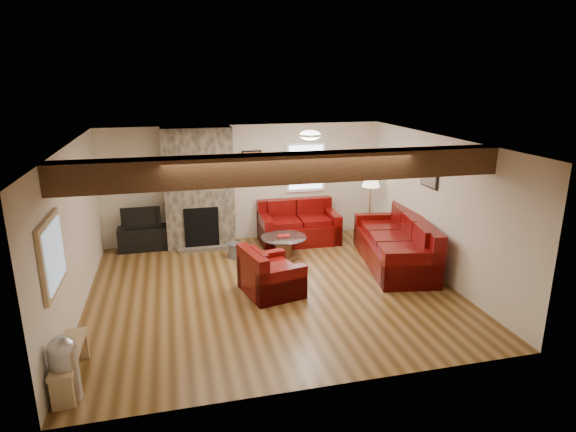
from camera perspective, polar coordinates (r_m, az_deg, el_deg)
name	(u,v)px	position (r m, az deg, el deg)	size (l,w,h in m)	color
room	(272,219)	(7.81, -1.97, -0.31)	(8.00, 8.00, 8.00)	#583817
oak_beam	(290,168)	(6.37, 0.28, 5.72)	(6.00, 0.36, 0.38)	#341D0F
chimney_breast	(199,190)	(10.09, -10.50, 3.07)	(1.40, 0.67, 2.50)	#3D382F
back_window	(306,167)	(10.62, 2.14, 5.81)	(0.90, 0.08, 1.10)	white
hatch_window	(52,255)	(6.33, -26.15, -4.14)	(0.08, 1.00, 0.90)	#A68457
ceiling_dome	(310,137)	(8.64, 2.63, 9.36)	(0.40, 0.40, 0.18)	white
artwork_back	(252,163)	(10.33, -4.31, 6.32)	(0.42, 0.06, 0.52)	black
artwork_right	(429,176)	(9.01, 16.38, 4.57)	(0.06, 0.55, 0.42)	black
sofa_three	(394,241)	(9.33, 12.46, -2.91)	(2.45, 1.02, 0.95)	#470705
loveseat	(299,222)	(10.35, 1.27, -0.77)	(1.66, 0.96, 0.88)	#470705
armchair_red	(271,271)	(7.98, -2.00, -6.49)	(0.96, 0.84, 0.78)	#470705
coffee_table	(284,247)	(9.52, -0.51, -3.72)	(0.90, 0.90, 0.47)	#462716
tv_cabinet	(143,239)	(10.39, -16.80, -2.57)	(0.98, 0.39, 0.49)	black
television	(141,217)	(10.26, -17.01, -0.09)	(0.78, 0.10, 0.45)	black
floor_lamp	(371,184)	(10.36, 9.80, 3.73)	(0.38, 0.38, 1.48)	tan
pine_bench	(71,367)	(6.42, -24.37, -15.95)	(0.26, 1.10, 0.41)	#A68457
pedal_bin	(64,368)	(6.07, -25.00, -16.03)	(0.31, 0.31, 0.78)	#B1B0B6
coal_bucket	(235,250)	(9.64, -6.28, -4.02)	(0.31, 0.31, 0.30)	slate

